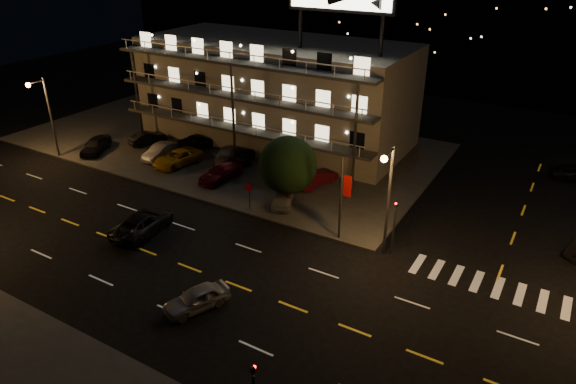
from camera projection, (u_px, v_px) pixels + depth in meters
The scene contains 22 objects.
ground at pixel (213, 277), 33.36m from camera, with size 140.00×140.00×0.00m, color black.
curb_nw at pixel (225, 142), 55.13m from camera, with size 44.00×24.00×0.15m, color #333330.
motel at pixel (276, 91), 53.94m from camera, with size 28.00×13.80×18.10m.
streetlight_nw at pixel (46, 110), 49.13m from camera, with size 0.44×1.92×8.00m.
streetlight_nc at pixel (387, 191), 33.41m from camera, with size 0.44×1.92×8.00m.
signal_nw at pixel (394, 222), 34.67m from camera, with size 0.20×0.27×4.60m.
banner_north at pixel (342, 197), 36.00m from camera, with size 0.83×0.16×6.40m.
stop_sign at pixel (249, 192), 40.58m from camera, with size 0.91×0.11×2.61m.
tree at pixel (287, 167), 40.15m from camera, with size 4.77×4.59×6.00m.
lot_car_0 at pixel (96, 145), 52.05m from camera, with size 1.81×4.51×1.54m, color black.
lot_car_1 at pixel (160, 151), 50.72m from camera, with size 1.48×4.23×1.39m, color #9B9BA0.
lot_car_2 at pixel (177, 158), 49.17m from camera, with size 2.31×5.02×1.40m, color gold.
lot_car_3 at pixel (221, 172), 46.16m from camera, with size 1.93×4.75×1.38m, color #5C0D18.
lot_car_4 at pixel (283, 196), 41.92m from camera, with size 1.60×3.97×1.35m, color #9B9BA0.
lot_car_5 at pixel (148, 138), 54.23m from camera, with size 1.40×4.00×1.32m, color black.
lot_car_6 at pixel (200, 141), 53.44m from camera, with size 2.22×4.81×1.34m, color black.
lot_car_7 at pixel (229, 153), 50.46m from camera, with size 1.88×4.63×1.34m, color #9B9BA0.
lot_car_8 at pixel (245, 155), 49.94m from camera, with size 1.57×3.90×1.33m, color black.
lot_car_9 at pixel (316, 178), 45.07m from camera, with size 1.53×4.39×1.45m, color #5C0D18.
side_car_3 at pixel (574, 172), 46.52m from camera, with size 1.64×4.07×1.39m, color black.
road_car_east at pixel (197, 298), 30.28m from camera, with size 1.61×3.99×1.36m, color #9B9BA0.
road_car_west at pixel (143, 223), 38.10m from camera, with size 2.52×5.47×1.52m, color black.
Camera 1 is at (18.14, -21.14, 19.78)m, focal length 32.00 mm.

